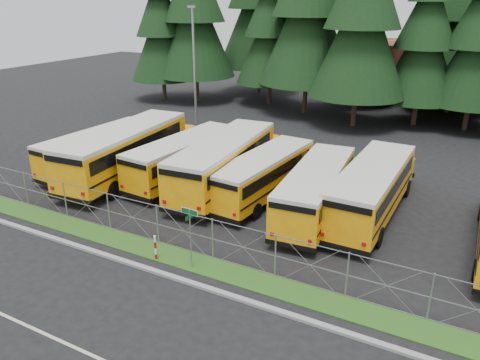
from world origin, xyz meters
The scene contains 24 objects.
ground centered at (0.00, 0.00, 0.00)m, with size 120.00×120.00×0.00m, color black.
curb centered at (0.00, -3.10, 0.06)m, with size 50.00×0.25×0.12m, color gray.
grass_verge centered at (0.00, -1.70, 0.03)m, with size 50.00×1.40×0.06m, color #244A15.
chainlink_fence centered at (0.00, -1.00, 1.00)m, with size 44.00×0.10×2.00m, color #95989D, non-canonical shape.
brick_building centered at (6.00, 40.00, 3.00)m, with size 22.00×10.00×6.00m, color brown.
bus_0 centered at (-13.55, 5.49, 1.32)m, with size 2.37×10.04×2.63m, color orange, non-canonical shape.
bus_1 centered at (-11.06, 5.37, 1.61)m, with size 2.91×12.32×3.23m, color orange, non-canonical shape.
bus_2 centered at (-7.46, 6.64, 1.36)m, with size 2.46×10.41×2.73m, color orange, non-canonical shape.
bus_3 centered at (-4.61, 6.59, 1.54)m, with size 2.77×11.73×3.08m, color orange, non-canonical shape.
bus_4 centered at (-1.90, 6.41, 1.30)m, with size 2.35×9.94×2.60m, color orange, non-canonical shape.
bus_5 centered at (1.47, 5.57, 1.35)m, with size 2.42×10.27×2.69m, color orange, non-canonical shape.
bus_6 centered at (4.09, 6.75, 1.44)m, with size 2.59×10.96×2.87m, color orange, non-canonical shape.
street_sign centered at (-1.43, -2.06, 2.03)m, with size 0.84×0.55×2.81m.
striped_bollard centered at (-3.18, -2.25, 0.60)m, with size 0.11×0.11×1.20m, color #B20C0C.
light_standard centered at (-13.66, 17.10, 5.50)m, with size 0.70×0.35×10.14m.
conifer_0 centered at (-23.49, 25.69, 7.56)m, with size 6.84×6.84×15.12m, color black, non-canonical shape.
conifer_1 centered at (-19.94, 26.92, 9.19)m, with size 8.32×8.32×18.39m, color black, non-canonical shape.
conifer_2 centered at (-12.13, 29.00, 7.74)m, with size 7.00×7.00×15.49m, color black, non-canonical shape.
conifer_3 centered at (-7.37, 27.05, 10.04)m, with size 9.08×9.08×20.09m, color black, non-canonical shape.
conifer_4 centered at (-1.74, 24.43, 9.20)m, with size 8.32×8.32×18.40m, color black, non-canonical shape.
conifer_5 centered at (2.99, 27.34, 7.39)m, with size 6.68×6.68×14.78m, color black, non-canonical shape.
conifer_6 centered at (7.20, 27.58, 7.59)m, with size 6.87×6.87×15.18m, color black, non-canonical shape.
conifer_11 centered at (-3.66, 33.60, 8.77)m, with size 7.93×7.93×17.54m, color black, non-canonical shape.
conifer_12 centered at (5.16, 33.89, 9.68)m, with size 8.76×8.76×19.37m, color black, non-canonical shape.
Camera 1 is at (8.57, -16.35, 10.96)m, focal length 35.00 mm.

